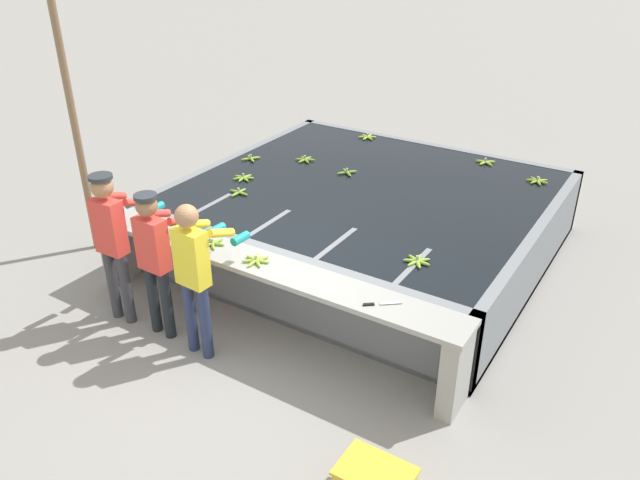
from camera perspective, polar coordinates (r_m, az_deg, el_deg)
name	(u,v)px	position (r m, az deg, el deg)	size (l,w,h in m)	color
ground_plane	(250,344)	(6.48, -6.45, -9.44)	(80.00, 80.00, 0.00)	gray
wash_tank	(365,219)	(8.00, 4.15, 1.95)	(4.36, 3.99, 0.86)	gray
work_ledge	(260,283)	(6.28, -5.48, -3.97)	(4.36, 0.45, 0.86)	#9E9E99
worker_0	(113,234)	(6.65, -18.40, 0.52)	(0.42, 0.72, 1.66)	#38383D
worker_1	(156,252)	(6.32, -14.76, -1.07)	(0.42, 0.72, 1.57)	#1E2328
worker_2	(195,267)	(5.93, -11.35, -2.46)	(0.43, 0.72, 1.62)	navy
banana_bunch_floating_0	(251,158)	(8.77, -6.35, 7.43)	(0.25, 0.25, 0.08)	#8CB738
banana_bunch_floating_1	(417,261)	(6.18, 8.87, -1.90)	(0.28, 0.28, 0.08)	#8CB738
banana_bunch_floating_2	(239,192)	(7.68, -7.44, 4.34)	(0.28, 0.28, 0.08)	#75A333
banana_bunch_floating_3	(367,137)	(9.62, 4.34, 9.38)	(0.26, 0.28, 0.08)	#9EC642
banana_bunch_floating_4	(243,178)	(8.12, -7.03, 5.68)	(0.27, 0.28, 0.08)	#7FAD33
banana_bunch_floating_5	(347,172)	(8.24, 2.48, 6.21)	(0.24, 0.24, 0.08)	#75A333
banana_bunch_floating_6	(537,181)	(8.43, 19.26, 5.14)	(0.28, 0.28, 0.08)	#7FAD33
banana_bunch_floating_7	(485,162)	(8.88, 14.89, 6.91)	(0.27, 0.28, 0.08)	#9EC642
banana_bunch_floating_8	(305,159)	(8.68, -1.38, 7.37)	(0.27, 0.28, 0.08)	#75A333
banana_bunch_ledge_0	(256,260)	(6.14, -5.87, -1.86)	(0.28, 0.28, 0.08)	#93BC3D
banana_bunch_ledge_1	(212,243)	(6.52, -9.84, -0.30)	(0.28, 0.28, 0.08)	#7FAD33
knife_0	(377,304)	(5.50, 5.20, -5.84)	(0.29, 0.24, 0.02)	silver
support_post_left	(75,129)	(8.11, -21.46, 9.41)	(0.09, 0.09, 3.20)	#846647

